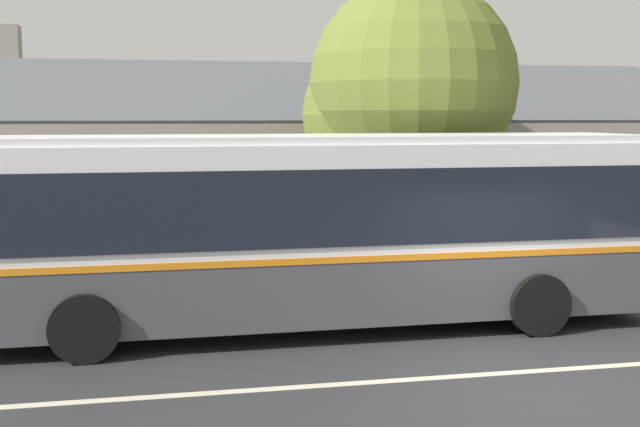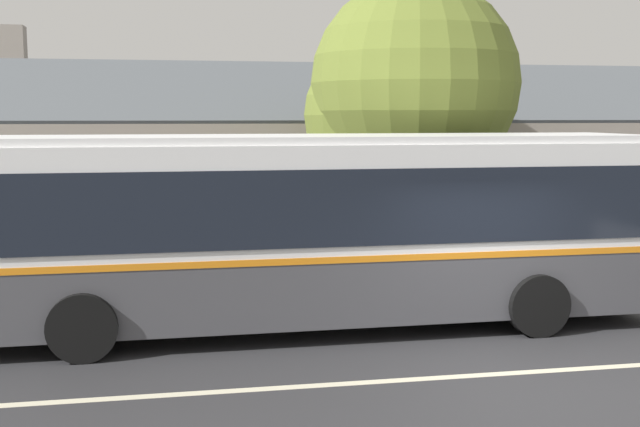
% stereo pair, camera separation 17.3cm
% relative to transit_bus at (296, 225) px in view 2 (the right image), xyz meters
% --- Properties ---
extents(ground_plane, '(300.00, 300.00, 0.00)m').
position_rel_transit_bus_xyz_m(ground_plane, '(2.64, -2.90, -1.70)').
color(ground_plane, '#2D2D30').
extents(sidewalk_far, '(60.00, 3.00, 0.15)m').
position_rel_transit_bus_xyz_m(sidewalk_far, '(2.64, 3.10, -1.63)').
color(sidewalk_far, gray).
rests_on(sidewalk_far, ground).
extents(lane_divider_stripe, '(60.00, 0.16, 0.01)m').
position_rel_transit_bus_xyz_m(lane_divider_stripe, '(2.64, -2.90, -1.70)').
color(lane_divider_stripe, beige).
rests_on(lane_divider_stripe, ground).
extents(community_building, '(25.88, 10.83, 6.12)m').
position_rel_transit_bus_xyz_m(community_building, '(0.48, 11.62, 0.07)').
color(community_building, gray).
rests_on(community_building, ground).
extents(transit_bus, '(12.00, 2.83, 3.17)m').
position_rel_transit_bus_xyz_m(transit_bus, '(0.00, 0.00, 0.00)').
color(transit_bus, '#47474C').
rests_on(transit_bus, ground).
extents(street_tree_primary, '(4.56, 4.48, 6.40)m').
position_rel_transit_bus_xyz_m(street_tree_primary, '(3.02, 4.05, 2.26)').
color(street_tree_primary, '#4C3828').
rests_on(street_tree_primary, ground).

